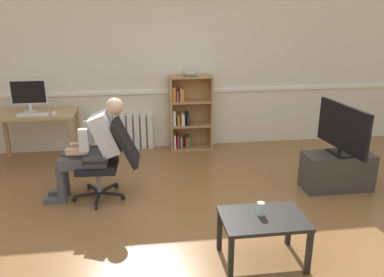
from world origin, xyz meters
TOP-DOWN VIEW (x-y plane):
  - ground_plane at (0.00, 0.00)m, footprint 18.00×18.00m
  - back_wall at (0.00, 2.65)m, footprint 12.00×0.13m
  - computer_desk at (-1.95, 2.15)m, footprint 1.14×0.67m
  - imac_monitor at (-2.02, 2.23)m, footprint 0.51×0.14m
  - keyboard at (-1.94, 2.01)m, footprint 0.43×0.12m
  - computer_mouse at (-1.65, 2.03)m, footprint 0.06×0.10m
  - bookshelf at (0.30, 2.44)m, footprint 0.67×0.30m
  - radiator at (-0.73, 2.54)m, footprint 0.94×0.08m
  - office_chair at (-0.82, 0.83)m, footprint 0.82×0.62m
  - person_seated at (-1.01, 0.84)m, footprint 0.98×0.41m
  - tv_stand at (1.98, 0.70)m, footprint 0.86×0.38m
  - tv_screen at (1.98, 0.70)m, footprint 0.24×0.96m
  - coffee_table at (0.58, -0.64)m, footprint 0.74×0.51m
  - drinking_glass at (0.56, -0.60)m, footprint 0.07×0.07m

SIDE VIEW (x-z plane):
  - ground_plane at x=0.00m, z-range 0.00..0.00m
  - tv_stand at x=1.98m, z-range 0.00..0.47m
  - radiator at x=-0.73m, z-range 0.00..0.58m
  - coffee_table at x=0.58m, z-range 0.16..0.61m
  - drinking_glass at x=0.56m, z-range 0.45..0.57m
  - office_chair at x=-0.82m, z-range 0.04..1.01m
  - bookshelf at x=0.30m, z-range -0.04..1.22m
  - computer_desk at x=-1.95m, z-range 0.27..1.02m
  - person_seated at x=-1.01m, z-range 0.04..1.27m
  - keyboard at x=-1.94m, z-range 0.76..0.78m
  - computer_mouse at x=-1.65m, z-range 0.76..0.79m
  - tv_screen at x=1.98m, z-range 0.48..1.10m
  - imac_monitor at x=-2.02m, z-range 0.79..1.26m
  - back_wall at x=0.00m, z-range 0.00..2.70m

